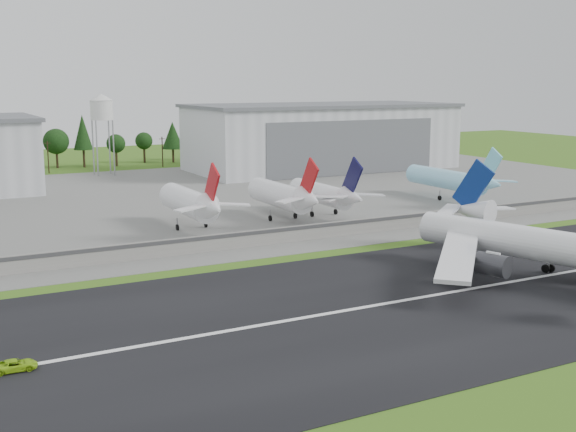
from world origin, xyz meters
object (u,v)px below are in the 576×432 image
parked_jet_skyblue (453,180)px  parked_jet_navy (327,194)px  parked_jet_red_b (285,196)px  main_airliner (536,252)px  parked_jet_red_a (193,203)px  ground_vehicle (15,365)px

parked_jet_skyblue → parked_jet_navy: bearing=-173.6°
parked_jet_red_b → main_airliner: bearing=-78.3°
parked_jet_red_a → ground_vehicle: bearing=-125.2°
parked_jet_red_a → parked_jet_navy: 35.67m
parked_jet_red_b → parked_jet_skyblue: (56.92, 4.97, -0.26)m
ground_vehicle → parked_jet_red_b: 98.61m
main_airliner → ground_vehicle: main_airliner is taller
main_airliner → parked_jet_skyblue: bearing=-138.5°
ground_vehicle → parked_jet_red_a: (47.75, 67.58, 5.58)m
ground_vehicle → parked_jet_red_a: 82.94m
parked_jet_navy → parked_jet_skyblue: bearing=6.4°
parked_jet_red_a → parked_jet_skyblue: size_ratio=0.84×
parked_jet_red_a → parked_jet_skyblue: parked_jet_red_a is taller
parked_jet_navy → parked_jet_skyblue: size_ratio=0.84×
main_airliner → parked_jet_navy: (-2.02, 66.93, 1.02)m
ground_vehicle → parked_jet_skyblue: parked_jet_skyblue is taller
parked_jet_skyblue → parked_jet_red_b: bearing=-175.0°
parked_jet_red_b → parked_jet_skyblue: size_ratio=0.84×
ground_vehicle → parked_jet_navy: (83.42, 67.51, 5.11)m
parked_jet_skyblue → parked_jet_red_a: bearing=-176.5°
parked_jet_red_a → parked_jet_red_b: bearing=-0.0°
ground_vehicle → parked_jet_navy: size_ratio=0.16×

